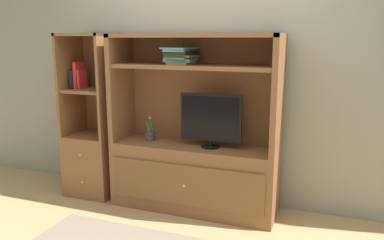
{
  "coord_description": "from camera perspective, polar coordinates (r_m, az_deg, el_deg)",
  "views": [
    {
      "loc": [
        1.24,
        -2.92,
        1.62
      ],
      "look_at": [
        0.0,
        0.35,
        0.89
      ],
      "focal_mm": 36.35,
      "sensor_mm": 36.0,
      "label": 1
    }
  ],
  "objects": [
    {
      "name": "tv_monitor",
      "position": [
        3.54,
        2.74,
        0.11
      ],
      "size": [
        0.58,
        0.17,
        0.5
      ],
      "color": "black",
      "rests_on": "media_console"
    },
    {
      "name": "ground_plane",
      "position": [
        3.56,
        -2.07,
        -15.19
      ],
      "size": [
        8.0,
        8.0,
        0.0
      ],
      "primitive_type": "plane",
      "color": "tan"
    },
    {
      "name": "bookshelf_tall",
      "position": [
        4.23,
        -14.18,
        -3.27
      ],
      "size": [
        0.51,
        0.47,
        1.67
      ],
      "color": "brown",
      "rests_on": "ground_plane"
    },
    {
      "name": "painted_rear_wall",
      "position": [
        3.88,
        2.12,
        8.6
      ],
      "size": [
        6.0,
        0.1,
        2.8
      ],
      "primitive_type": "cube",
      "color": "gray",
      "rests_on": "ground_plane"
    },
    {
      "name": "magazine_stack",
      "position": [
        3.59,
        -1.6,
        9.43
      ],
      "size": [
        0.29,
        0.37,
        0.15
      ],
      "color": "#A56638",
      "rests_on": "media_console"
    },
    {
      "name": "upright_book_row",
      "position": [
        4.18,
        -16.28,
        6.03
      ],
      "size": [
        0.11,
        0.18,
        0.27
      ],
      "color": "black",
      "rests_on": "bookshelf_tall"
    },
    {
      "name": "potted_plant",
      "position": [
        3.85,
        -6.17,
        -2.3
      ],
      "size": [
        0.09,
        0.11,
        0.28
      ],
      "color": "#384C56",
      "rests_on": "media_console"
    },
    {
      "name": "media_console",
      "position": [
        3.72,
        0.32,
        -5.29
      ],
      "size": [
        1.58,
        0.51,
        1.66
      ],
      "color": "brown",
      "rests_on": "ground_plane"
    }
  ]
}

